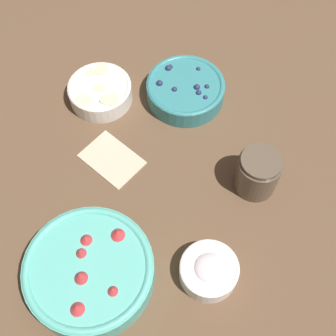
{
  "coord_description": "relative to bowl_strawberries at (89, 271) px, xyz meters",
  "views": [
    {
      "loc": [
        -0.45,
        0.2,
        0.89
      ],
      "look_at": [
        -0.04,
        -0.04,
        0.04
      ],
      "focal_mm": 50.0,
      "sensor_mm": 36.0,
      "label": 1
    }
  ],
  "objects": [
    {
      "name": "ground_plane",
      "position": [
        0.15,
        -0.19,
        -0.04
      ],
      "size": [
        4.0,
        4.0,
        0.0
      ],
      "primitive_type": "plane",
      "color": "brown"
    },
    {
      "name": "bowl_bananas",
      "position": [
        0.38,
        -0.21,
        -0.01
      ],
      "size": [
        0.15,
        0.15,
        0.05
      ],
      "color": "white",
      "rests_on": "ground_plane"
    },
    {
      "name": "jar_chocolate",
      "position": [
        0.0,
        -0.39,
        0.01
      ],
      "size": [
        0.09,
        0.09,
        0.1
      ],
      "color": "brown",
      "rests_on": "ground_plane"
    },
    {
      "name": "napkin",
      "position": [
        0.21,
        -0.15,
        -0.03
      ],
      "size": [
        0.15,
        0.13,
        0.01
      ],
      "color": "beige",
      "rests_on": "ground_plane"
    },
    {
      "name": "bowl_strawberries",
      "position": [
        0.0,
        0.0,
        0.0
      ],
      "size": [
        0.24,
        0.24,
        0.08
      ],
      "color": "#56B7A8",
      "rests_on": "ground_plane"
    },
    {
      "name": "bowl_blueberries",
      "position": [
        0.28,
        -0.39,
        -0.01
      ],
      "size": [
        0.18,
        0.18,
        0.06
      ],
      "color": "teal",
      "rests_on": "ground_plane"
    },
    {
      "name": "bowl_cream",
      "position": [
        -0.11,
        -0.2,
        -0.01
      ],
      "size": [
        0.11,
        0.11,
        0.05
      ],
      "color": "white",
      "rests_on": "ground_plane"
    }
  ]
}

